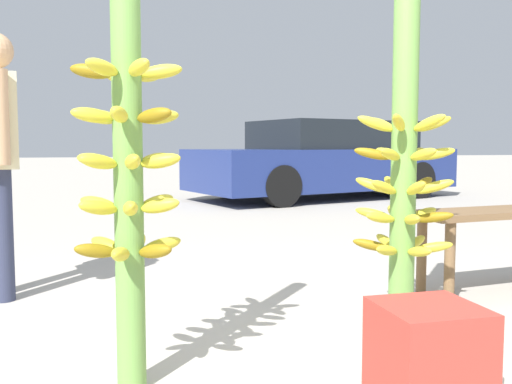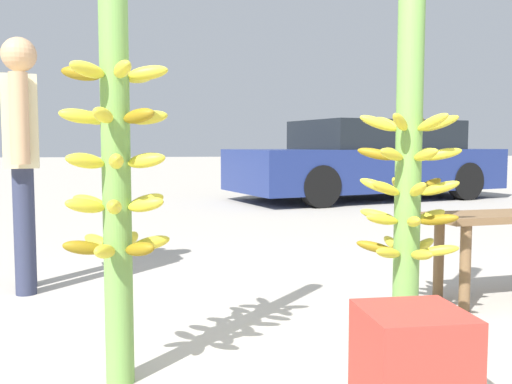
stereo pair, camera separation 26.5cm
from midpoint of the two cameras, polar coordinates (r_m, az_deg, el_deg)
The scene contains 6 objects.
ground_plane at distance 2.29m, azimuth 2.28°, elevation -18.62°, with size 80.00×80.00×0.00m, color #B2AA9E.
banana_stalk_left at distance 2.15m, azimuth -16.17°, elevation 3.07°, with size 0.41×0.41×1.71m.
banana_stalk_center at distance 2.77m, azimuth 11.92°, elevation 2.44°, with size 0.47×0.48×1.69m.
market_bench at distance 3.71m, azimuth 20.92°, elevation -3.20°, with size 1.10×0.47×0.52m.
parked_car at distance 9.72m, azimuth 6.18°, elevation 3.13°, with size 4.81×2.98×1.30m.
produce_crate at distance 2.14m, azimuth 13.38°, elevation -15.47°, with size 0.35×0.35×0.35m.
Camera 1 is at (-0.74, -1.99, 0.91)m, focal length 40.00 mm.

